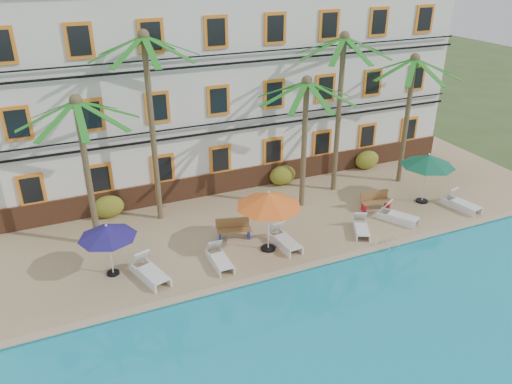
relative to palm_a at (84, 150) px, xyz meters
name	(u,v)px	position (x,y,z in m)	size (l,w,h in m)	color
ground	(310,257)	(8.17, -4.27, -4.65)	(100.00, 100.00, 0.00)	#384C23
pool_deck	(262,205)	(8.17, 0.73, -4.52)	(30.00, 12.00, 0.25)	tan
swimming_pool	(419,369)	(8.17, -11.27, -4.55)	(26.00, 12.00, 0.20)	#1795B3
pool_coping	(321,263)	(8.17, -5.17, -4.37)	(30.00, 0.35, 0.06)	tan
hotel_building	(226,81)	(8.17, 5.71, 0.73)	(25.40, 6.44, 10.22)	silver
palm_a	(84,150)	(0.00, 0.00, 0.00)	(4.64, 4.64, 6.68)	brown
palm_b	(150,105)	(3.06, 1.25, 1.18)	(4.64, 4.64, 8.73)	brown
palm_c	(305,123)	(9.92, -0.23, -0.09)	(4.64, 4.64, 6.53)	brown
palm_d	(340,92)	(12.34, 0.70, 0.88)	(4.64, 4.64, 8.20)	brown
palm_e	(409,100)	(16.24, 0.17, 0.19)	(4.64, 4.64, 6.99)	brown
shrub_left	(108,207)	(0.83, 2.33, -3.85)	(1.50, 0.90, 1.10)	#2F5A19
shrub_mid	(282,175)	(10.09, 2.33, -3.85)	(1.50, 0.90, 1.10)	#2F5A19
shrub_right	(367,160)	(15.59, 2.33, -3.85)	(1.50, 0.90, 1.10)	#2F5A19
umbrella_blue	(107,232)	(0.22, -2.53, -2.47)	(2.26, 2.26, 2.27)	black
umbrella_red	(269,200)	(6.63, -3.34, -2.02)	(2.79, 2.79, 2.78)	black
umbrella_green	(428,161)	(15.72, -2.39, -2.13)	(2.66, 2.66, 2.66)	black
lounger_a	(149,271)	(1.50, -3.36, -4.08)	(1.30, 2.18, 0.97)	silver
lounger_b	(219,258)	(4.33, -3.56, -4.12)	(0.66, 1.83, 0.86)	silver
lounger_c	(284,239)	(7.39, -3.32, -4.10)	(0.88, 2.02, 0.93)	silver
lounger_d	(361,227)	(11.11, -3.72, -4.14)	(1.33, 1.80, 0.81)	silver
lounger_e	(397,215)	(13.28, -3.49, -4.10)	(1.57, 2.00, 0.91)	silver
lounger_f	(460,203)	(16.98, -3.70, -4.10)	(1.10, 2.06, 0.92)	silver
bench_left	(234,228)	(5.64, -1.84, -3.93)	(1.57, 0.86, 0.93)	olive
bench_right	(375,200)	(13.04, -2.07, -3.93)	(1.54, 0.63, 0.93)	olive
pool_ladder	(389,247)	(11.53, -5.27, -4.40)	(0.54, 0.74, 0.74)	silver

